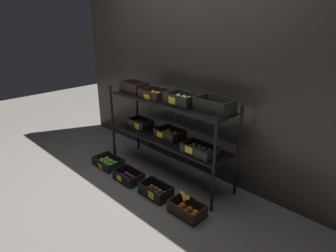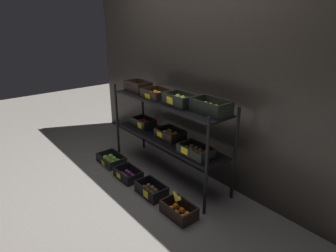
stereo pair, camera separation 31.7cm
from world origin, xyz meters
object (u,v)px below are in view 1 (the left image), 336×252
(crate_ground_plum, at_px, (129,177))
(banana_bunch_loose, at_px, (185,197))
(display_rack, at_px, (169,118))
(crate_ground_apple_green, at_px, (108,163))
(crate_ground_kiwi, at_px, (156,191))
(crate_ground_tangerine, at_px, (187,210))

(crate_ground_plum, relative_size, banana_bunch_loose, 2.08)
(banana_bunch_loose, bearing_deg, display_rack, 146.03)
(crate_ground_apple_green, bearing_deg, crate_ground_kiwi, -1.25)
(crate_ground_apple_green, distance_m, crate_ground_plum, 0.47)
(display_rack, xyz_separation_m, banana_bunch_loose, (0.62, -0.42, -0.55))
(banana_bunch_loose, bearing_deg, crate_ground_plum, -179.22)
(crate_ground_plum, relative_size, crate_ground_tangerine, 0.98)
(crate_ground_kiwi, bearing_deg, crate_ground_plum, -178.25)
(crate_ground_plum, bearing_deg, display_rack, 60.90)
(display_rack, relative_size, crate_ground_kiwi, 4.97)
(display_rack, relative_size, crate_ground_tangerine, 5.02)
(crate_ground_tangerine, bearing_deg, crate_ground_apple_green, 179.13)
(display_rack, bearing_deg, banana_bunch_loose, -33.97)
(crate_ground_plum, height_order, banana_bunch_loose, banana_bunch_loose)
(crate_ground_apple_green, relative_size, crate_ground_kiwi, 1.09)
(display_rack, relative_size, crate_ground_apple_green, 4.56)
(crate_ground_kiwi, xyz_separation_m, crate_ground_tangerine, (0.45, -0.00, -0.00))
(crate_ground_plum, bearing_deg, crate_ground_tangerine, 0.83)
(display_rack, height_order, banana_bunch_loose, display_rack)
(crate_ground_tangerine, bearing_deg, crate_ground_kiwi, 179.91)
(crate_ground_tangerine, relative_size, banana_bunch_loose, 2.14)
(crate_ground_apple_green, xyz_separation_m, crate_ground_tangerine, (1.36, -0.02, 0.00))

